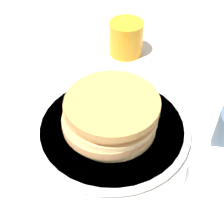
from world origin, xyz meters
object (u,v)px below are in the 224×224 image
Objects in this scene: pancake_stack at (110,113)px; water_bottle_mid at (203,210)px; plate at (112,127)px; juice_glass at (126,38)px.

water_bottle_mid reaches higher than pancake_stack.
plate is 0.26m from juice_glass.
pancake_stack is at bearing -169.17° from juice_glass.
juice_glass is (0.26, 0.05, -0.01)m from pancake_stack.
juice_glass is 0.48m from water_bottle_mid.
pancake_stack reaches higher than plate.
juice_glass is at bearing 11.34° from plate.
plate is at bearing -24.87° from pancake_stack.
juice_glass is at bearing 10.83° from pancake_stack.
water_bottle_mid is (-0.42, -0.22, 0.05)m from juice_glass.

